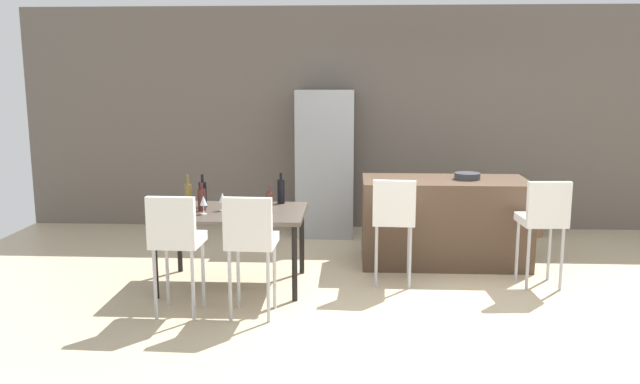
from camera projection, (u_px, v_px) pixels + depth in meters
name	position (u px, v px, depth m)	size (l,w,h in m)	color
ground_plane	(416.00, 290.00, 6.12)	(10.00, 10.00, 0.00)	#C6B28E
back_wall	(400.00, 119.00, 8.46)	(10.00, 0.12, 2.90)	#665B51
kitchen_island	(444.00, 221.00, 6.94)	(1.76, 0.84, 0.92)	#4C3828
bar_chair_left	(394.00, 215.00, 6.14)	(0.42, 0.42, 1.05)	white
bar_chair_middle	(544.00, 216.00, 6.07)	(0.43, 0.43, 1.05)	white
dining_table	(232.00, 217.00, 6.14)	(1.39, 0.95, 0.74)	#4C4238
dining_chair_near	(176.00, 236.00, 5.33)	(0.41, 0.41, 1.05)	white
dining_chair_far	(250.00, 237.00, 5.30)	(0.42, 0.42, 1.05)	white
wine_bottle_middle	(269.00, 203.00, 5.93)	(0.06, 0.06, 0.28)	#471E19
wine_bottle_end	(203.00, 194.00, 6.27)	(0.08, 0.08, 0.32)	black
wine_bottle_far	(202.00, 199.00, 6.11)	(0.08, 0.08, 0.27)	#471E19
wine_bottle_right	(188.00, 197.00, 6.13)	(0.06, 0.06, 0.35)	brown
wine_bottle_left	(281.00, 191.00, 6.46)	(0.08, 0.08, 0.31)	black
wine_glass_near	(222.00, 198.00, 6.11)	(0.07, 0.07, 0.17)	silver
wine_glass_corner	(203.00, 201.00, 5.95)	(0.07, 0.07, 0.17)	silver
wine_glass_inner	(246.00, 204.00, 5.82)	(0.07, 0.07, 0.17)	silver
refrigerator	(325.00, 163.00, 8.17)	(0.72, 0.68, 1.84)	#939699
fruit_bowl	(467.00, 176.00, 6.85)	(0.27, 0.27, 0.07)	#333338
potted_plant	(534.00, 211.00, 8.13)	(0.36, 0.36, 0.56)	#996B4C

